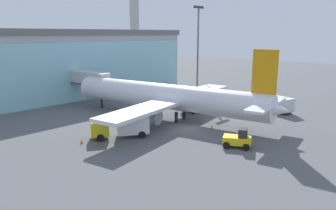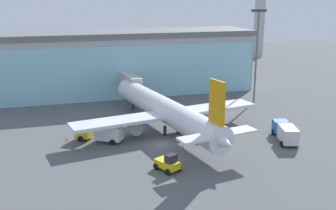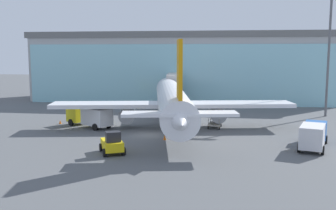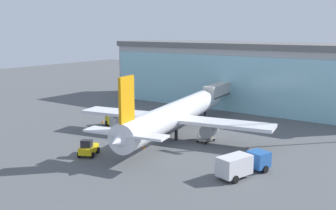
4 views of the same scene
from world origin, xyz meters
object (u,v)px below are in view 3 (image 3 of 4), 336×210
at_px(catering_truck, 90,116).
at_px(jet_bridge, 174,81).
at_px(airplane, 172,101).
at_px(baggage_cart, 215,124).
at_px(pushback_tug, 112,144).
at_px(safety_cone_nose, 165,138).
at_px(apron_light_mast, 329,44).
at_px(safety_cone_wingtip, 60,122).
at_px(fuel_truck, 313,134).

bearing_deg(catering_truck, jet_bridge, -78.56).
height_order(jet_bridge, airplane, airplane).
distance_m(jet_bridge, baggage_cart, 21.98).
height_order(pushback_tug, safety_cone_nose, pushback_tug).
distance_m(apron_light_mast, safety_cone_wingtip, 41.68).
xyz_separation_m(jet_bridge, catering_truck, (-8.48, -21.81, -3.27)).
bearing_deg(apron_light_mast, jet_bridge, 162.15).
bearing_deg(airplane, jet_bridge, -3.74).
relative_size(baggage_cart, safety_cone_nose, 5.35).
height_order(jet_bridge, pushback_tug, jet_bridge).
height_order(airplane, pushback_tug, airplane).
distance_m(fuel_truck, pushback_tug, 20.71).
xyz_separation_m(apron_light_mast, airplane, (-22.60, -12.01, -7.74)).
height_order(catering_truck, fuel_truck, same).
bearing_deg(catering_truck, airplane, -137.89).
distance_m(airplane, safety_cone_wingtip, 16.08).
bearing_deg(apron_light_mast, baggage_cart, -144.57).
bearing_deg(jet_bridge, safety_cone_wingtip, 140.75).
xyz_separation_m(jet_bridge, safety_cone_wingtip, (-13.47, -20.12, -4.46)).
distance_m(catering_truck, fuel_truck, 28.00).
distance_m(airplane, safety_cone_nose, 8.67).
relative_size(apron_light_mast, fuel_truck, 2.48).
bearing_deg(apron_light_mast, safety_cone_wingtip, -162.49).
height_order(jet_bridge, safety_cone_nose, jet_bridge).
height_order(apron_light_mast, fuel_truck, apron_light_mast).
relative_size(fuel_truck, pushback_tug, 2.07).
xyz_separation_m(jet_bridge, baggage_cart, (7.99, -20.03, -4.24)).
bearing_deg(safety_cone_nose, fuel_truck, -6.09).
relative_size(jet_bridge, catering_truck, 1.74).
xyz_separation_m(pushback_tug, safety_cone_wingtip, (-11.75, 14.67, -0.70)).
height_order(fuel_truck, safety_cone_nose, fuel_truck).
bearing_deg(fuel_truck, jet_bridge, 48.50).
relative_size(jet_bridge, safety_cone_wingtip, 23.26).
bearing_deg(jet_bridge, safety_cone_nose, 179.64).
distance_m(baggage_cart, safety_cone_wingtip, 21.47).
bearing_deg(pushback_tug, jet_bridge, -29.04).
distance_m(catering_truck, safety_cone_nose, 12.69).
bearing_deg(catering_truck, safety_cone_wingtip, 13.94).
bearing_deg(safety_cone_nose, baggage_cart, 55.64).
xyz_separation_m(pushback_tug, safety_cone_nose, (4.21, 6.71, -0.70)).
bearing_deg(apron_light_mast, safety_cone_nose, -138.14).
relative_size(fuel_truck, baggage_cart, 2.59).
height_order(jet_bridge, safety_cone_wingtip, jet_bridge).
distance_m(fuel_truck, safety_cone_wingtip, 33.29).
bearing_deg(safety_cone_wingtip, jet_bridge, 56.19).
bearing_deg(safety_cone_wingtip, fuel_truck, -16.86).
bearing_deg(safety_cone_nose, apron_light_mast, 41.86).
relative_size(apron_light_mast, pushback_tug, 5.15).
bearing_deg(safety_cone_nose, airplane, 91.48).
relative_size(airplane, safety_cone_nose, 67.03).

